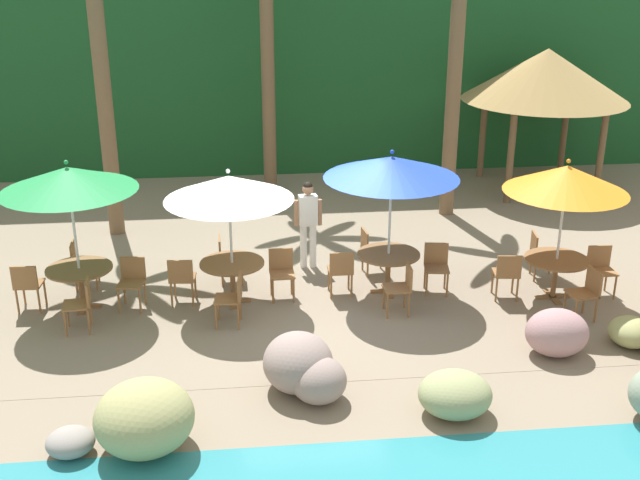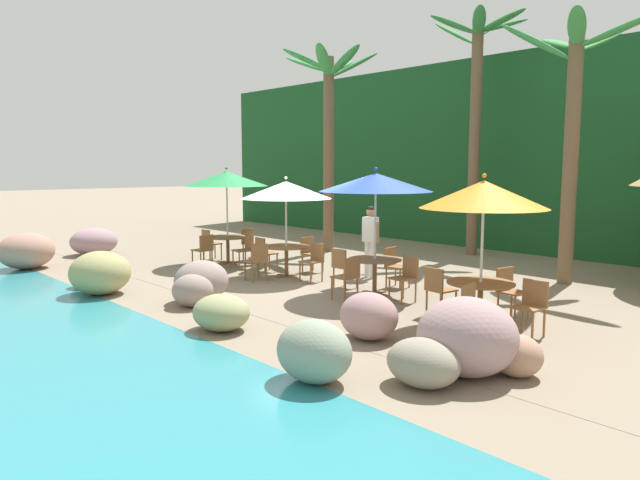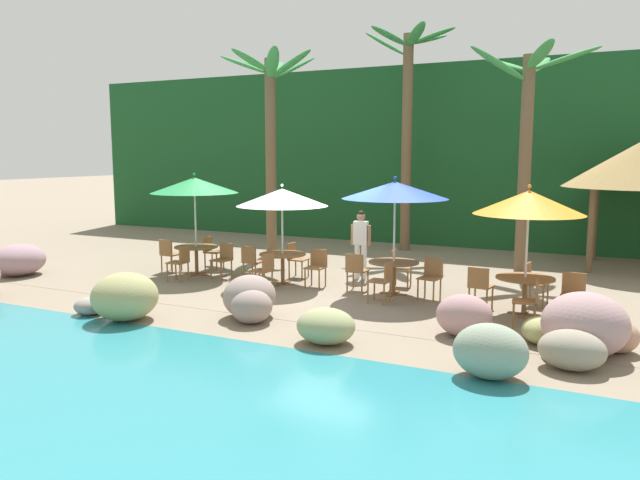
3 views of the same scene
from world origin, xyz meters
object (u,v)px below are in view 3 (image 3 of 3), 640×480
at_px(dining_table_blue, 394,267).
at_px(waiter_in_white, 361,240).
at_px(umbrella_white, 282,197).
at_px(dining_table_orange, 525,284).
at_px(chair_white_left, 251,260).
at_px(chair_white_inland, 295,257).
at_px(chair_green_seaward, 224,258).
at_px(chair_orange_right, 530,299).
at_px(palm_tree_nearest, 270,118).
at_px(dining_table_white, 283,259).
at_px(chair_white_right, 264,269).
at_px(umbrella_orange, 529,203).
at_px(chair_blue_seaward, 431,275).
at_px(chair_green_inland, 211,250).
at_px(palm_tree_third, 527,125).
at_px(umbrella_green, 194,185).
at_px(chair_orange_left, 480,285).
at_px(umbrella_blue, 395,190).
at_px(chair_orange_seaward, 573,292).
at_px(chair_blue_right, 383,279).
at_px(chair_blue_inland, 398,265).
at_px(dining_table_green, 196,251).
at_px(chair_green_left, 169,253).
at_px(palm_tree_second, 408,107).
at_px(chair_white_seaward, 317,265).
at_px(chair_green_right, 181,261).
at_px(chair_orange_inland, 532,281).

xyz_separation_m(dining_table_blue, waiter_in_white, (-1.30, 1.26, 0.37)).
xyz_separation_m(umbrella_white, dining_table_orange, (5.55, -0.42, -1.45)).
bearing_deg(chair_white_left, chair_white_inland, 49.42).
xyz_separation_m(chair_green_seaward, chair_orange_right, (7.44, -1.25, 0.00)).
bearing_deg(palm_tree_nearest, dining_table_white, -56.09).
bearing_deg(chair_white_right, umbrella_orange, 4.51).
xyz_separation_m(chair_white_right, chair_blue_seaward, (3.56, 0.94, 0.00)).
distance_m(chair_green_seaward, chair_white_right, 1.90).
distance_m(dining_table_blue, umbrella_orange, 3.27).
xyz_separation_m(chair_orange_right, waiter_in_white, (-4.33, 2.63, 0.47)).
bearing_deg(umbrella_orange, palm_tree_nearest, 153.00).
distance_m(chair_green_inland, palm_tree_third, 8.83).
xyz_separation_m(umbrella_green, chair_orange_left, (7.23, -0.44, -1.77)).
bearing_deg(umbrella_orange, palm_tree_third, 99.01).
relative_size(umbrella_blue, chair_orange_seaward, 2.99).
distance_m(umbrella_white, chair_orange_right, 6.09).
xyz_separation_m(umbrella_white, chair_blue_seaward, (3.57, 0.09, -1.55)).
xyz_separation_m(umbrella_green, dining_table_orange, (8.09, -0.45, -1.67)).
bearing_deg(palm_tree_third, chair_blue_right, -112.63).
distance_m(chair_white_left, chair_blue_inland, 3.53).
distance_m(dining_table_green, chair_orange_right, 8.39).
height_order(umbrella_blue, umbrella_orange, umbrella_blue).
xyz_separation_m(chair_blue_inland, chair_orange_right, (3.22, -2.20, 0.00)).
relative_size(dining_table_blue, palm_tree_nearest, 0.18).
bearing_deg(chair_green_left, chair_blue_right, -6.63).
bearing_deg(palm_tree_second, dining_table_white, -98.53).
bearing_deg(chair_white_seaward, chair_white_left, -175.30).
bearing_deg(palm_tree_nearest, chair_blue_seaward, -30.64).
height_order(chair_white_right, palm_tree_nearest, palm_tree_nearest).
distance_m(chair_orange_left, palm_tree_third, 5.61).
relative_size(chair_green_seaward, dining_table_white, 0.79).
height_order(umbrella_blue, chair_orange_right, umbrella_blue).
bearing_deg(chair_white_left, dining_table_green, 178.17).
relative_size(chair_green_seaward, chair_green_left, 1.00).
bearing_deg(chair_blue_inland, chair_green_inland, -179.10).
bearing_deg(chair_green_inland, palm_tree_second, 56.23).
distance_m(chair_orange_left, chair_orange_right, 1.35).
relative_size(umbrella_white, chair_blue_right, 2.74).
bearing_deg(chair_green_seaward, chair_blue_inland, 12.71).
bearing_deg(dining_table_green, palm_tree_second, 60.98).
distance_m(chair_green_right, dining_table_white, 2.50).
xyz_separation_m(chair_orange_seaward, chair_orange_right, (-0.65, -0.92, 0.00)).
bearing_deg(palm_tree_third, palm_tree_second, 150.70).
relative_size(umbrella_white, chair_white_inland, 2.74).
xyz_separation_m(chair_white_inland, chair_orange_left, (4.81, -1.25, 0.00)).
xyz_separation_m(umbrella_green, chair_orange_inland, (8.12, 0.40, -1.77)).
bearing_deg(chair_white_left, umbrella_orange, -3.55).
bearing_deg(chair_white_right, chair_green_seaward, 153.14).
relative_size(chair_white_seaward, umbrella_blue, 0.33).
bearing_deg(umbrella_orange, chair_white_right, -175.49).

